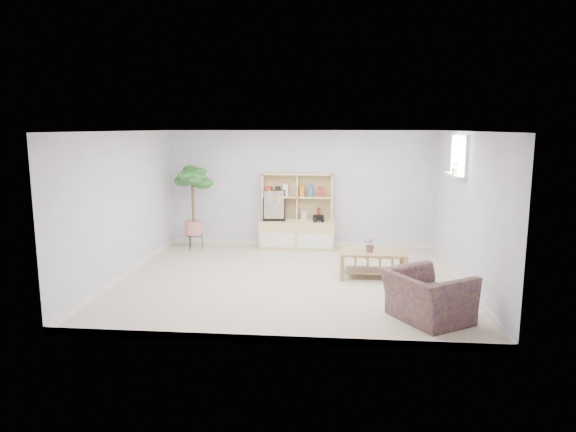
# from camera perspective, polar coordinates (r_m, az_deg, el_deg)

# --- Properties ---
(floor) EXTENTS (5.50, 5.00, 0.01)m
(floor) POSITION_cam_1_polar(r_m,az_deg,el_deg) (8.43, 0.21, -7.13)
(floor) COLOR tan
(floor) RESTS_ON ground
(ceiling) EXTENTS (5.50, 5.00, 0.01)m
(ceiling) POSITION_cam_1_polar(r_m,az_deg,el_deg) (8.06, 0.22, 9.41)
(ceiling) COLOR silver
(ceiling) RESTS_ON walls
(walls) EXTENTS (5.51, 5.01, 2.40)m
(walls) POSITION_cam_1_polar(r_m,az_deg,el_deg) (8.16, 0.21, 0.95)
(walls) COLOR silver
(walls) RESTS_ON floor
(baseboard) EXTENTS (5.50, 5.00, 0.10)m
(baseboard) POSITION_cam_1_polar(r_m,az_deg,el_deg) (8.42, 0.21, -6.81)
(baseboard) COLOR white
(baseboard) RESTS_ON floor
(window) EXTENTS (0.10, 0.98, 0.68)m
(window) POSITION_cam_1_polar(r_m,az_deg,el_deg) (8.88, 18.53, 6.36)
(window) COLOR silver
(window) RESTS_ON walls
(window_sill) EXTENTS (0.14, 1.00, 0.04)m
(window_sill) POSITION_cam_1_polar(r_m,az_deg,el_deg) (8.88, 18.04, 4.32)
(window_sill) COLOR white
(window_sill) RESTS_ON walls
(storage_unit) EXTENTS (1.54, 0.52, 1.54)m
(storage_unit) POSITION_cam_1_polar(r_m,az_deg,el_deg) (10.44, 1.02, 0.51)
(storage_unit) COLOR tan
(storage_unit) RESTS_ON floor
(poster) EXTENTS (0.46, 0.13, 0.63)m
(poster) POSITION_cam_1_polar(r_m,az_deg,el_deg) (10.41, -1.55, 1.17)
(poster) COLOR yellow
(poster) RESTS_ON storage_unit
(toy_truck) EXTENTS (0.32, 0.24, 0.15)m
(toy_truck) POSITION_cam_1_polar(r_m,az_deg,el_deg) (10.36, 3.39, -0.22)
(toy_truck) COLOR black
(toy_truck) RESTS_ON storage_unit
(coffee_table) EXTENTS (1.08, 0.60, 0.44)m
(coffee_table) POSITION_cam_1_polar(r_m,az_deg,el_deg) (8.65, 9.39, -5.33)
(coffee_table) COLOR olive
(coffee_table) RESTS_ON floor
(table_plant) EXTENTS (0.26, 0.24, 0.25)m
(table_plant) POSITION_cam_1_polar(r_m,az_deg,el_deg) (8.52, 9.15, -3.17)
(table_plant) COLOR #307A3D
(table_plant) RESTS_ON coffee_table
(floor_tree) EXTENTS (0.74, 0.74, 1.70)m
(floor_tree) POSITION_cam_1_polar(r_m,az_deg,el_deg) (10.54, -10.50, 0.89)
(floor_tree) COLOR #204E1A
(floor_tree) RESTS_ON floor
(armchair) EXTENTS (1.25, 1.29, 0.73)m
(armchair) POSITION_cam_1_polar(r_m,az_deg,el_deg) (6.88, 15.25, -8.24)
(armchair) COLOR #1D1C43
(armchair) RESTS_ON floor
(sill_plant) EXTENTS (0.15, 0.13, 0.22)m
(sill_plant) POSITION_cam_1_polar(r_m,az_deg,el_deg) (8.87, 18.09, 5.15)
(sill_plant) COLOR #204E1A
(sill_plant) RESTS_ON window_sill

